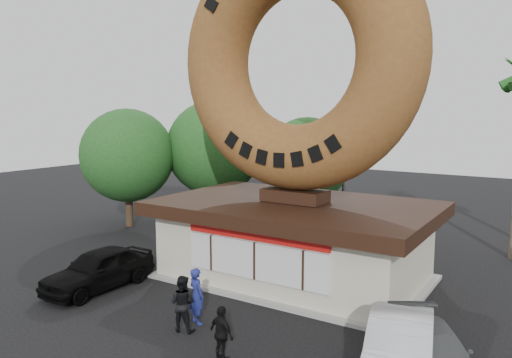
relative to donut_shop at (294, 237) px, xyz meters
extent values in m
plane|color=black|center=(0.00, -5.98, -1.77)|extent=(90.00, 90.00, 0.00)
cube|color=beige|center=(0.00, 0.02, -0.27)|extent=(10.00, 6.00, 3.00)
cube|color=#999993|center=(0.00, 0.02, -1.69)|extent=(10.60, 6.60, 0.15)
cube|color=#3F3F3F|center=(0.00, 0.02, 1.28)|extent=(10.00, 6.00, 0.10)
cube|color=black|center=(0.00, 0.02, 1.23)|extent=(11.20, 7.20, 0.55)
cube|color=silver|center=(0.00, -3.03, -0.22)|extent=(6.00, 0.12, 1.40)
cube|color=red|center=(0.00, -3.05, 0.78)|extent=(6.00, 0.10, 0.45)
cube|color=black|center=(0.00, 0.02, 1.78)|extent=(2.60, 1.40, 0.50)
torus|color=brown|center=(0.00, 0.02, 7.27)|extent=(10.47, 2.67, 10.47)
cylinder|color=#473321|center=(-9.50, 7.02, -0.12)|extent=(0.44, 0.44, 3.30)
sphere|color=#1A491C|center=(-9.50, 7.02, 2.88)|extent=(6.00, 6.00, 6.00)
cylinder|color=#473321|center=(-4.00, 9.02, -0.34)|extent=(0.44, 0.44, 2.86)
sphere|color=#1A491C|center=(-4.00, 9.02, 2.26)|extent=(5.20, 5.20, 5.20)
cylinder|color=#473321|center=(-13.00, 3.02, -0.23)|extent=(0.44, 0.44, 3.08)
sphere|color=#1A491C|center=(-13.00, 3.02, 2.57)|extent=(5.60, 5.60, 5.60)
cylinder|color=#59595E|center=(-2.00, 10.02, 2.23)|extent=(0.18, 0.18, 8.00)
cylinder|color=#59595E|center=(-1.10, 10.02, 6.13)|extent=(1.80, 0.12, 0.12)
cube|color=#59595E|center=(-0.20, 10.02, 6.08)|extent=(0.45, 0.20, 0.12)
imported|color=navy|center=(-0.60, -5.70, -0.82)|extent=(0.81, 0.67, 1.90)
imported|color=black|center=(-0.64, -6.38, -0.85)|extent=(1.03, 0.89, 1.83)
imported|color=black|center=(1.60, -7.28, -0.95)|extent=(1.02, 0.63, 1.63)
imported|color=black|center=(-5.95, -5.26, -0.96)|extent=(1.99, 4.76, 1.61)
imported|color=silver|center=(6.06, -5.39, -0.98)|extent=(2.68, 5.02, 1.57)
imported|color=#57595C|center=(6.80, -4.76, -1.14)|extent=(3.73, 4.57, 1.24)
camera|label=1|loc=(9.57, -17.96, 5.31)|focal=35.00mm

